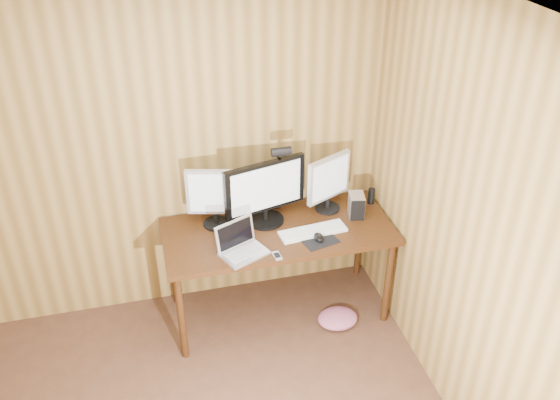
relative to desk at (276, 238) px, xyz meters
name	(u,v)px	position (x,y,z in m)	size (l,w,h in m)	color
room_shell	(149,385)	(-0.93, -1.70, 0.62)	(4.00, 4.00, 4.00)	#4F2F1E
desk	(276,238)	(0.00, 0.00, 0.00)	(1.60, 0.70, 0.75)	#381D0B
monitor_center	(265,191)	(-0.06, 0.05, 0.37)	(0.59, 0.26, 0.47)	black
monitor_left	(215,196)	(-0.41, 0.09, 0.36)	(0.38, 0.18, 0.44)	black
monitor_right	(329,182)	(0.41, 0.09, 0.35)	(0.36, 0.20, 0.43)	black
laptop	(240,245)	(-0.30, -0.26, 0.17)	(0.36, 0.33, 0.21)	silver
keyboard	(313,231)	(0.22, -0.17, 0.13)	(0.48, 0.19, 0.02)	white
mousepad	(319,239)	(0.24, -0.26, 0.12)	(0.23, 0.19, 0.00)	black
mouse	(319,237)	(0.24, -0.26, 0.14)	(0.07, 0.11, 0.04)	black
hard_drive	(356,205)	(0.59, -0.03, 0.21)	(0.13, 0.17, 0.17)	silver
phone	(277,256)	(-0.08, -0.38, 0.13)	(0.05, 0.10, 0.01)	silver
speaker	(371,196)	(0.75, 0.10, 0.18)	(0.05, 0.05, 0.12)	black
desk_lamp	(279,168)	(0.06, 0.14, 0.49)	(0.14, 0.19, 0.59)	black
fabric_pile	(338,318)	(0.39, -0.32, -0.58)	(0.30, 0.25, 0.10)	#B75877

